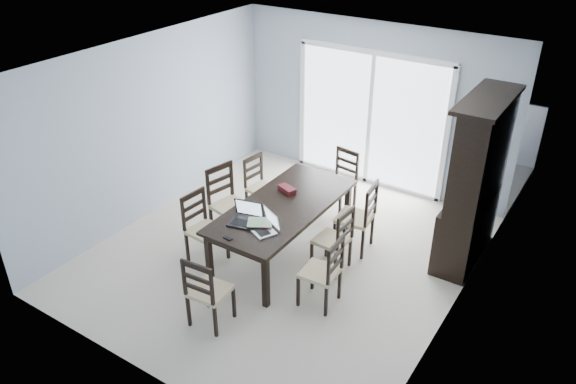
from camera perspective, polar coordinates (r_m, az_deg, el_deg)
name	(u,v)px	position (r m, az deg, el deg)	size (l,w,h in m)	color
floor	(283,253)	(7.55, -0.47, -6.18)	(5.00, 5.00, 0.00)	beige
ceiling	(283,61)	(6.41, -0.56, 13.14)	(5.00, 5.00, 0.00)	white
back_wall	(372,106)	(8.91, 8.51, 8.66)	(4.50, 0.02, 2.60)	#96A3B3
wall_left	(151,127)	(8.24, -13.76, 6.41)	(0.02, 5.00, 2.60)	#96A3B3
wall_right	(464,219)	(6.09, 17.45, -2.59)	(0.02, 5.00, 2.60)	#96A3B3
balcony	(391,160)	(10.28, 10.37, 3.17)	(4.50, 2.00, 0.10)	gray
railing	(415,112)	(10.91, 12.80, 7.91)	(4.50, 0.06, 1.10)	#99999E
dining_table	(283,210)	(7.19, -0.49, -1.80)	(1.00, 2.20, 0.75)	black
china_hutch	(475,184)	(7.32, 18.46, 0.74)	(0.50, 1.38, 2.20)	black
sliding_door	(370,119)	(8.96, 8.35, 7.34)	(2.52, 0.05, 2.18)	silver
chair_left_near	(200,220)	(7.24, -8.90, -2.82)	(0.45, 0.44, 1.09)	black
chair_left_mid	(226,195)	(7.66, -6.34, -0.26)	(0.55, 0.54, 1.19)	black
chair_left_far	(258,179)	(8.20, -3.02, 1.28)	(0.44, 0.43, 1.03)	black
chair_right_near	(327,266)	(6.40, 3.99, -7.47)	(0.43, 0.42, 1.06)	black
chair_right_mid	(338,234)	(6.96, 5.10, -4.25)	(0.42, 0.41, 1.04)	black
chair_right_far	(362,210)	(7.36, 7.56, -1.85)	(0.50, 0.49, 1.16)	black
chair_end_near	(204,286)	(6.16, -8.50, -9.44)	(0.43, 0.44, 1.06)	black
chair_end_far	(343,174)	(8.35, 5.56, 1.87)	(0.46, 0.47, 1.07)	black
laptop_dark	(244,219)	(6.74, -4.46, -2.80)	(0.42, 0.34, 0.25)	black
laptop_silver	(262,227)	(6.60, -2.71, -3.53)	(0.42, 0.37, 0.24)	#B7B7B9
book_stack	(259,223)	(6.72, -2.92, -3.20)	(0.37, 0.34, 0.05)	maroon
cell_phone	(228,238)	(6.52, -6.13, -4.69)	(0.11, 0.05, 0.01)	black
game_box	(287,189)	(7.43, -0.10, 0.29)	(0.25, 0.13, 0.06)	#4A0E13
hot_tub	(348,121)	(10.39, 6.09, 7.23)	(2.08, 1.87, 1.04)	maroon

